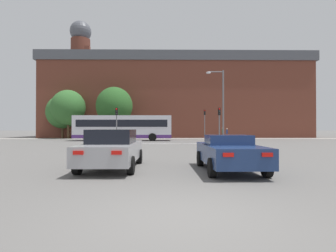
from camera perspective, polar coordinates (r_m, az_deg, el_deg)
The scene contains 16 objects.
ground_plane at distance 5.05m, azimuth 2.67°, elevation -18.87°, with size 400.00×400.00×0.00m, color #605E5B.
stop_line_strip at distance 27.21m, azimuth -0.15°, elevation -3.87°, with size 9.02×0.30×0.01m, color silver.
far_pavement at distance 40.70m, azimuth -0.35°, elevation -2.77°, with size 70.02×2.50×0.01m, color #A09B91.
brick_civic_building at distance 50.06m, azimuth 1.39°, elevation 6.36°, with size 48.15×11.89×21.95m.
car_saloon_left at distance 10.70m, azimuth -11.98°, elevation -4.84°, with size 2.08×4.65×1.54m.
car_roadster_right at distance 10.10m, azimuth 13.13°, elevation -5.62°, with size 2.04×4.28×1.34m.
bus_crossing_lead at distance 34.39m, azimuth -9.72°, elevation -0.28°, with size 12.44×2.76×3.23m.
traffic_light_far_right at distance 40.59m, azimuth 7.99°, elevation 1.45°, with size 0.26×0.31×4.47m.
traffic_light_near_right at distance 28.60m, azimuth 11.11°, elevation 1.47°, with size 0.26×0.31×3.82m.
traffic_light_near_left at distance 28.66m, azimuth -11.13°, elevation 1.47°, with size 0.26×0.31×3.82m.
street_lamp_junction at distance 27.27m, azimuth 11.34°, elevation 5.67°, with size 1.83×0.36×7.51m.
pedestrian_waiting at distance 41.43m, azimuth 11.85°, elevation -1.29°, with size 0.25×0.40×1.75m.
pedestrian_walking_east at distance 42.43m, azimuth 12.71°, elevation -1.37°, with size 0.31×0.44×1.65m.
tree_by_building at distance 44.67m, azimuth -20.89°, elevation 3.78°, with size 5.32×5.32×7.72m.
tree_kerbside at distance 46.38m, azimuth -21.97°, elevation 2.86°, with size 5.20×5.20×7.05m.
tree_distant at distance 41.46m, azimuth -11.60°, elevation 4.28°, with size 5.61×5.61×8.01m.
Camera 1 is at (-0.29, -4.79, 1.59)m, focal length 28.00 mm.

